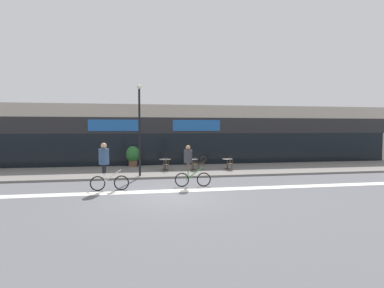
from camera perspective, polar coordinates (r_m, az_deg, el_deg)
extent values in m
plane|color=#5B5B60|center=(12.99, -4.48, -9.94)|extent=(120.00, 120.00, 0.00)
cube|color=slate|center=(20.09, -6.37, -5.14)|extent=(40.00, 5.50, 0.12)
cube|color=#B2A899|center=(24.64, -7.05, 1.70)|extent=(40.00, 4.00, 4.69)
cube|color=black|center=(22.72, -6.80, -1.00)|extent=(38.80, 0.10, 2.40)
cube|color=#232326|center=(22.69, -6.83, 3.54)|extent=(39.20, 0.14, 1.20)
cube|color=#1E56A3|center=(22.67, -14.62, 3.46)|extent=(3.68, 0.08, 0.84)
cube|color=#1E56A3|center=(22.98, 0.88, 3.55)|extent=(3.68, 0.08, 0.84)
cube|color=silver|center=(14.06, -4.89, -8.92)|extent=(36.00, 0.70, 0.01)
cylinder|color=black|center=(20.17, -5.15, -4.90)|extent=(0.43, 0.43, 0.02)
cylinder|color=black|center=(20.13, -5.15, -3.94)|extent=(0.07, 0.07, 0.70)
cylinder|color=#ADA8A3|center=(20.09, -5.16, -2.91)|extent=(0.78, 0.78, 0.02)
cylinder|color=black|center=(20.23, 0.20, -4.86)|extent=(0.36, 0.36, 0.02)
cylinder|color=black|center=(20.19, 0.20, -3.92)|extent=(0.07, 0.07, 0.69)
cylinder|color=#ADA8A3|center=(20.15, 0.20, -2.91)|extent=(0.66, 0.66, 0.02)
cylinder|color=black|center=(20.66, 6.73, -4.72)|extent=(0.39, 0.39, 0.02)
cylinder|color=black|center=(20.62, 6.74, -3.82)|extent=(0.07, 0.07, 0.68)
cylinder|color=#ADA8A3|center=(20.58, 6.74, -2.85)|extent=(0.70, 0.70, 0.02)
cylinder|color=#4C3823|center=(19.57, -5.02, -3.89)|extent=(0.43, 0.43, 0.03)
cylinder|color=#4C3823|center=(19.72, -5.49, -4.50)|extent=(0.03, 0.03, 0.42)
cylinder|color=#4C3823|center=(19.76, -4.68, -4.48)|extent=(0.03, 0.03, 0.42)
cylinder|color=#4C3823|center=(19.44, -5.36, -4.61)|extent=(0.03, 0.03, 0.42)
cylinder|color=#4C3823|center=(19.49, -4.55, -4.59)|extent=(0.03, 0.03, 0.42)
torus|color=#4C3823|center=(19.37, -4.95, -3.18)|extent=(0.06, 0.41, 0.41)
cylinder|color=#4C3823|center=(19.36, -5.45, -3.59)|extent=(0.03, 0.03, 0.23)
cylinder|color=#4C3823|center=(19.42, -4.45, -3.57)|extent=(0.03, 0.03, 0.23)
cylinder|color=#4C3823|center=(19.64, 0.47, -3.86)|extent=(0.43, 0.43, 0.03)
cylinder|color=#4C3823|center=(19.77, -0.02, -4.47)|extent=(0.03, 0.03, 0.42)
cylinder|color=#4C3823|center=(19.84, 0.76, -4.44)|extent=(0.03, 0.03, 0.42)
cylinder|color=#4C3823|center=(19.50, 0.18, -4.58)|extent=(0.03, 0.03, 0.42)
cylinder|color=#4C3823|center=(19.57, 0.98, -4.55)|extent=(0.03, 0.03, 0.42)
torus|color=#4C3823|center=(19.45, 0.60, -3.15)|extent=(0.06, 0.41, 0.41)
cylinder|color=#4C3823|center=(19.42, 0.11, -3.56)|extent=(0.03, 0.03, 0.23)
cylinder|color=#4C3823|center=(19.51, 1.09, -3.53)|extent=(0.03, 0.03, 0.23)
cylinder|color=#4C3823|center=(20.28, 1.73, -3.64)|extent=(0.43, 0.43, 0.03)
cylinder|color=#4C3823|center=(20.14, 1.45, -4.33)|extent=(0.03, 0.03, 0.42)
cylinder|color=#4C3823|center=(20.40, 1.24, -4.24)|extent=(0.03, 0.03, 0.42)
cylinder|color=#4C3823|center=(20.21, 2.22, -4.31)|extent=(0.03, 0.03, 0.42)
cylinder|color=#4C3823|center=(20.48, 2.00, -4.21)|extent=(0.03, 0.03, 0.42)
torus|color=#4C3823|center=(20.30, 2.20, -2.89)|extent=(0.41, 0.06, 0.41)
cylinder|color=#4C3823|center=(20.15, 2.33, -3.32)|extent=(0.03, 0.03, 0.23)
cylinder|color=#4C3823|center=(20.47, 2.06, -3.22)|extent=(0.03, 0.03, 0.23)
cylinder|color=#4C3823|center=(20.09, 7.18, -3.73)|extent=(0.44, 0.44, 0.03)
cylinder|color=#4C3823|center=(20.23, 6.71, -4.32)|extent=(0.03, 0.03, 0.42)
cylinder|color=#4C3823|center=(20.28, 7.49, -4.31)|extent=(0.03, 0.03, 0.42)
cylinder|color=#4C3823|center=(19.95, 6.86, -4.42)|extent=(0.03, 0.03, 0.42)
cylinder|color=#4C3823|center=(20.01, 7.65, -4.41)|extent=(0.03, 0.03, 0.42)
torus|color=#4C3823|center=(19.89, 7.28, -3.03)|extent=(0.07, 0.41, 0.41)
cylinder|color=#4C3823|center=(19.88, 6.79, -3.43)|extent=(0.03, 0.03, 0.23)
cylinder|color=#4C3823|center=(19.94, 7.76, -3.41)|extent=(0.03, 0.03, 0.23)
cylinder|color=brown|center=(22.33, -11.18, -3.60)|extent=(0.62, 0.62, 0.47)
ellipsoid|color=#28662D|center=(22.26, -11.19, -1.92)|extent=(1.00, 1.00, 1.20)
cylinder|color=black|center=(17.69, -9.96, 2.19)|extent=(0.12, 0.12, 5.09)
sphere|color=beige|center=(17.85, -10.04, 10.64)|extent=(0.26, 0.26, 0.26)
torus|color=black|center=(14.53, -13.28, -7.21)|extent=(0.70, 0.06, 0.70)
torus|color=black|center=(14.65, -17.54, -7.19)|extent=(0.70, 0.06, 0.70)
cylinder|color=silver|center=(14.52, -15.23, -6.06)|extent=(0.84, 0.05, 0.63)
cylinder|color=silver|center=(14.56, -16.37, -6.26)|extent=(0.04, 0.04, 0.49)
cylinder|color=silver|center=(14.44, -13.53, -4.89)|extent=(0.03, 0.48, 0.03)
cylinder|color=black|center=(14.59, -16.36, -4.48)|extent=(0.16, 0.16, 0.40)
cylinder|color=black|center=(14.41, -16.44, -4.57)|extent=(0.16, 0.16, 0.40)
cylinder|color=#334C70|center=(14.44, -16.43, -2.31)|extent=(0.47, 0.47, 0.73)
sphere|color=tan|center=(14.40, -16.46, -0.33)|extent=(0.27, 0.27, 0.27)
torus|color=black|center=(15.03, 2.26, -6.77)|extent=(0.71, 0.11, 0.71)
torus|color=black|center=(14.93, -1.94, -6.84)|extent=(0.71, 0.11, 0.71)
cylinder|color=#2D753D|center=(14.93, 0.38, -5.67)|extent=(0.85, 0.11, 0.64)
cylinder|color=#2D753D|center=(14.91, -0.76, -5.89)|extent=(0.04, 0.04, 0.49)
cylinder|color=#2D753D|center=(14.94, 2.06, -4.51)|extent=(0.06, 0.48, 0.03)
cylinder|color=#4C3D2D|center=(14.93, -0.78, -4.24)|extent=(0.15, 0.15, 0.35)
cylinder|color=#4C3D2D|center=(14.77, -0.73, -4.32)|extent=(0.15, 0.15, 0.35)
cylinder|color=#2D2D33|center=(14.80, -0.76, -2.38)|extent=(0.45, 0.45, 0.64)
sphere|color=#9E7051|center=(14.76, -0.76, -0.69)|extent=(0.24, 0.24, 0.24)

